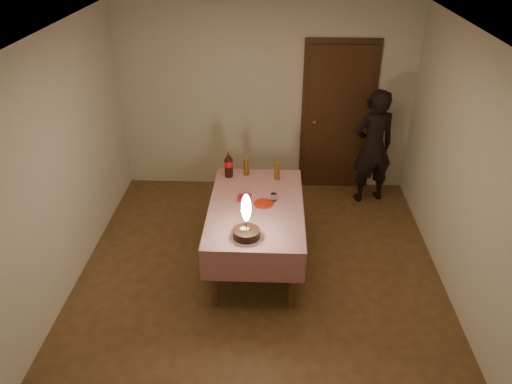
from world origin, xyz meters
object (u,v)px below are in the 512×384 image
(birthday_cake, at_px, (246,227))
(amber_bottle_left, at_px, (246,166))
(dining_table, at_px, (256,213))
(clear_cup, at_px, (274,197))
(amber_bottle_right, at_px, (277,170))
(red_plate, at_px, (263,204))
(red_cup, at_px, (244,199))
(cola_bottle, at_px, (229,165))
(photographer, at_px, (373,147))

(birthday_cake, relative_size, amber_bottle_left, 1.89)
(dining_table, height_order, clear_cup, clear_cup)
(dining_table, relative_size, amber_bottle_right, 6.75)
(red_plate, height_order, amber_bottle_right, amber_bottle_right)
(red_cup, bearing_deg, cola_bottle, 109.44)
(cola_bottle, bearing_deg, amber_bottle_left, 13.08)
(photographer, bearing_deg, birthday_cake, -126.40)
(birthday_cake, bearing_deg, cola_bottle, 102.57)
(dining_table, xyz_separation_m, photographer, (1.50, 1.52, 0.14))
(clear_cup, height_order, cola_bottle, cola_bottle)
(dining_table, height_order, red_plate, red_plate)
(clear_cup, height_order, photographer, photographer)
(photographer, bearing_deg, cola_bottle, -155.27)
(dining_table, xyz_separation_m, amber_bottle_right, (0.22, 0.61, 0.22))
(amber_bottle_left, bearing_deg, photographer, 26.07)
(red_cup, bearing_deg, dining_table, -15.58)
(cola_bottle, distance_m, amber_bottle_left, 0.22)
(red_cup, bearing_deg, amber_bottle_right, 58.38)
(clear_cup, height_order, amber_bottle_right, amber_bottle_right)
(dining_table, height_order, amber_bottle_left, amber_bottle_left)
(red_cup, xyz_separation_m, clear_cup, (0.32, 0.06, -0.01))
(amber_bottle_left, bearing_deg, red_plate, -71.76)
(dining_table, distance_m, red_plate, 0.13)
(cola_bottle, bearing_deg, dining_table, -61.94)
(dining_table, xyz_separation_m, red_cup, (-0.13, 0.04, 0.15))
(birthday_cake, distance_m, clear_cup, 0.76)
(clear_cup, relative_size, photographer, 0.06)
(clear_cup, relative_size, amber_bottle_left, 0.35)
(dining_table, bearing_deg, amber_bottle_right, 70.13)
(dining_table, xyz_separation_m, amber_bottle_left, (-0.15, 0.71, 0.22))
(red_plate, bearing_deg, birthday_cake, -102.93)
(cola_bottle, xyz_separation_m, amber_bottle_right, (0.57, -0.05, -0.03))
(clear_cup, bearing_deg, dining_table, -151.79)
(dining_table, height_order, cola_bottle, cola_bottle)
(birthday_cake, distance_m, cola_bottle, 1.31)
(red_plate, bearing_deg, amber_bottle_right, 76.12)
(red_cup, xyz_separation_m, amber_bottle_right, (0.35, 0.57, 0.07))
(cola_bottle, xyz_separation_m, photographer, (1.85, 0.85, -0.11))
(birthday_cake, bearing_deg, photographer, 53.60)
(red_cup, height_order, photographer, photographer)
(amber_bottle_left, bearing_deg, red_cup, -88.81)
(amber_bottle_right, bearing_deg, red_plate, -103.88)
(red_plate, distance_m, photographer, 2.06)
(clear_cup, relative_size, amber_bottle_right, 0.35)
(amber_bottle_right, bearing_deg, cola_bottle, 174.79)
(birthday_cake, bearing_deg, red_cup, 95.55)
(cola_bottle, height_order, amber_bottle_right, cola_bottle)
(birthday_cake, height_order, clear_cup, birthday_cake)
(birthday_cake, height_order, red_plate, birthday_cake)
(red_cup, bearing_deg, photographer, 42.21)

